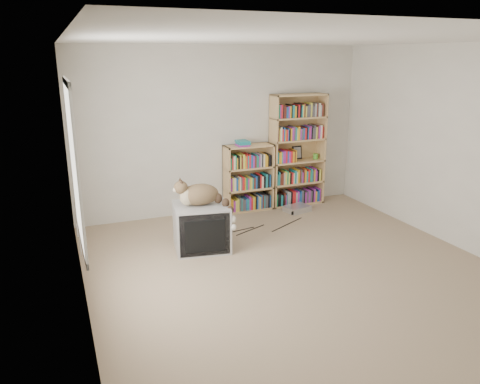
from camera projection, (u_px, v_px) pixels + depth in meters
name	position (u px, v px, depth m)	size (l,w,h in m)	color
floor	(300.00, 275.00, 5.20)	(4.50, 5.00, 0.01)	tan
wall_back	(223.00, 131.00, 7.07)	(4.50, 0.02, 2.50)	silver
wall_left	(76.00, 187.00, 4.04)	(0.02, 5.00, 2.50)	silver
wall_right	(468.00, 150.00, 5.65)	(0.02, 5.00, 2.50)	silver
ceiling	(309.00, 39.00, 4.50)	(4.50, 5.00, 0.02)	white
window	(75.00, 166.00, 4.18)	(0.02, 1.22, 1.52)	white
crt_tv	(201.00, 227.00, 5.85)	(0.75, 0.69, 0.58)	#A9A8AB
cat	(204.00, 198.00, 5.73)	(0.70, 0.56, 0.58)	#3A2B17
bookcase_tall	(297.00, 153.00, 7.49)	(0.89, 0.30, 1.78)	tan
bookcase_short	(248.00, 180.00, 7.29)	(0.75, 0.30, 1.04)	tan
book_stack	(243.00, 143.00, 7.04)	(0.20, 0.26, 0.08)	red
green_mug	(315.00, 156.00, 7.62)	(0.08, 0.08, 0.09)	green
framed_print	(297.00, 152.00, 7.59)	(0.16, 0.01, 0.22)	black
dvd_player	(297.00, 209.00, 7.31)	(0.38, 0.27, 0.09)	silver
wall_outlet	(77.00, 231.00, 5.63)	(0.01, 0.08, 0.13)	silver
floor_cables	(274.00, 229.00, 6.56)	(1.20, 0.70, 0.01)	black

